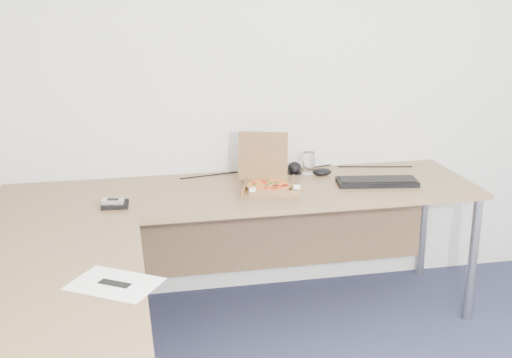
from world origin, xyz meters
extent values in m
cube|color=brown|center=(-0.50, 1.40, 0.71)|extent=(2.50, 0.70, 0.03)
cube|color=brown|center=(-1.40, 0.30, 0.71)|extent=(0.70, 1.50, 0.03)
cylinder|color=gray|center=(0.70, 1.70, 0.35)|extent=(0.05, 0.05, 0.70)
cube|color=brown|center=(-0.36, 1.36, 0.73)|extent=(0.27, 0.27, 0.01)
cube|color=brown|center=(-0.36, 1.52, 0.87)|extent=(0.27, 0.05, 0.26)
cylinder|color=#B58042|center=(-0.36, 1.36, 0.75)|extent=(0.24, 0.24, 0.02)
cylinder|color=red|center=(-0.36, 1.36, 0.76)|extent=(0.21, 0.21, 0.00)
cylinder|color=silver|center=(-0.07, 1.62, 0.79)|extent=(0.07, 0.07, 0.12)
cube|color=black|center=(0.23, 1.34, 0.74)|extent=(0.45, 0.22, 0.03)
ellipsoid|color=black|center=(-0.01, 1.56, 0.75)|extent=(0.12, 0.09, 0.04)
cube|color=black|center=(-1.16, 1.26, 0.74)|extent=(0.14, 0.12, 0.02)
cube|color=#B2B5BA|center=(-1.16, 1.25, 0.76)|extent=(0.11, 0.07, 0.02)
cube|color=white|center=(-1.16, 0.39, 0.73)|extent=(0.38, 0.36, 0.00)
ellipsoid|color=black|center=(-0.15, 1.63, 0.77)|extent=(0.09, 0.09, 0.07)
camera|label=1|loc=(-1.11, -1.87, 1.80)|focal=46.67mm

